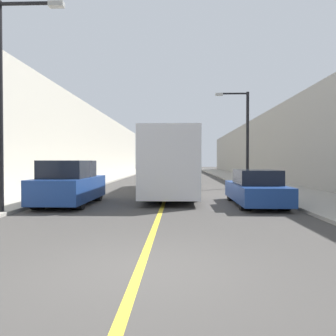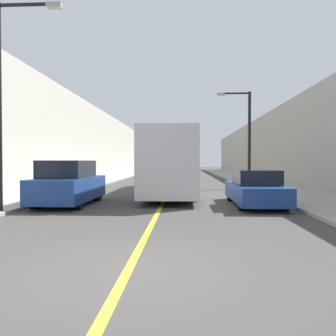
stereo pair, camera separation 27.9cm
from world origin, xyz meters
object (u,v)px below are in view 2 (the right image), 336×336
at_px(parked_suv_left, 69,184).
at_px(street_lamp_left, 4,93).
at_px(bus, 173,162).
at_px(street_lamp_right, 246,132).
at_px(car_right_near, 255,189).

distance_m(parked_suv_left, street_lamp_left, 4.34).
relative_size(bus, street_lamp_left, 1.79).
bearing_deg(street_lamp_right, bus, -141.24).
bearing_deg(bus, street_lamp_right, 38.76).
distance_m(bus, parked_suv_left, 6.76).
height_order(parked_suv_left, street_lamp_right, street_lamp_right).
relative_size(parked_suv_left, street_lamp_right, 0.70).
xyz_separation_m(bus, parked_suv_left, (-4.12, -5.28, -0.89)).
relative_size(car_right_near, street_lamp_left, 0.67).
bearing_deg(bus, street_lamp_left, -124.52).
bearing_deg(bus, car_right_near, -55.51).
relative_size(bus, street_lamp_right, 1.96).
bearing_deg(parked_suv_left, street_lamp_right, 45.63).
distance_m(bus, car_right_near, 6.34).
distance_m(parked_suv_left, car_right_near, 7.66).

